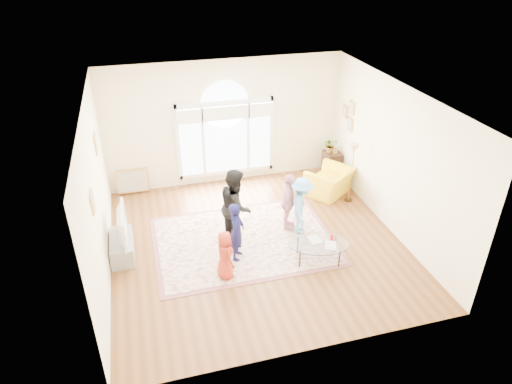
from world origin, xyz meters
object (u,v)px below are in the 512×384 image
object	(u,v)px
tv_console	(122,247)
television	(119,225)
coffee_table	(319,244)
armchair	(329,182)
area_rug	(244,240)

from	to	relation	value
tv_console	television	world-z (taller)	television
tv_console	television	bearing A→B (deg)	0.00
coffee_table	armchair	xyz separation A→B (m)	(1.28, 2.44, -0.06)
area_rug	armchair	world-z (taller)	armchair
area_rug	television	xyz separation A→B (m)	(-2.50, 0.16, 0.73)
tv_console	armchair	world-z (taller)	armchair
tv_console	coffee_table	world-z (taller)	coffee_table
television	coffee_table	size ratio (longest dim) A/B	0.81
coffee_table	area_rug	bearing A→B (deg)	154.64
area_rug	tv_console	xyz separation A→B (m)	(-2.51, 0.16, 0.20)
armchair	tv_console	bearing A→B (deg)	-21.65
area_rug	coffee_table	size ratio (longest dim) A/B	2.63
armchair	area_rug	bearing A→B (deg)	-6.64
tv_console	coffee_table	xyz separation A→B (m)	(3.78, -1.19, 0.19)
tv_console	television	size ratio (longest dim) A/B	0.90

